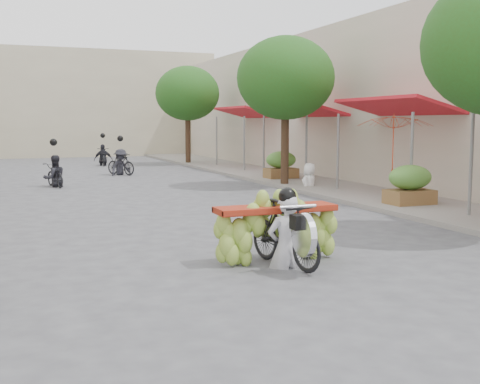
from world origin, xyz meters
name	(u,v)px	position (x,y,z in m)	size (l,w,h in m)	color
ground	(395,340)	(0.00, 0.00, 0.00)	(120.00, 120.00, 0.00)	#545459
sidewalk_right	(311,181)	(7.00, 15.00, 0.06)	(4.00, 60.00, 0.12)	gray
shophouse_row_right	(439,103)	(11.99, 14.00, 3.00)	(9.77, 40.00, 6.00)	#BEB19D
far_building	(62,104)	(0.00, 38.00, 3.50)	(20.00, 6.00, 7.00)	#B7AD91
street_tree_mid	(285,78)	(5.40, 14.00, 3.78)	(3.40, 3.40, 5.25)	#3A2719
street_tree_far	(187,94)	(5.40, 26.00, 3.78)	(3.40, 3.40, 5.25)	#3A2719
produce_crate_mid	(410,182)	(6.20, 8.00, 0.71)	(1.20, 0.88, 1.16)	brown
produce_crate_far	(281,163)	(6.20, 16.00, 0.71)	(1.20, 0.88, 1.16)	brown
banana_motorbike	(282,221)	(0.32, 3.50, 0.71)	(2.20, 1.91, 2.14)	black
market_umbrella	(394,113)	(6.22, 8.80, 2.53)	(2.71, 2.71, 1.87)	#B93818
pedestrian	(310,163)	(5.93, 13.13, 0.89)	(0.88, 0.81, 1.54)	white
bg_motorbike_a	(54,165)	(-2.17, 16.96, 0.77)	(0.88, 1.55, 1.95)	black
bg_motorbike_b	(121,155)	(0.87, 20.90, 0.86)	(1.29, 1.60, 1.95)	black
bg_motorbike_c	(103,150)	(1.03, 26.94, 0.80)	(1.03, 1.65, 1.95)	black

